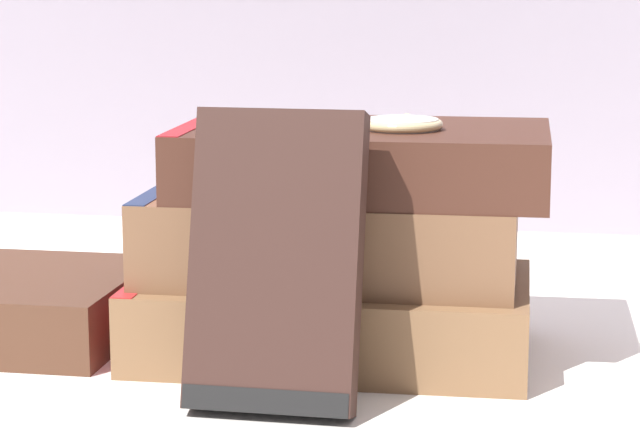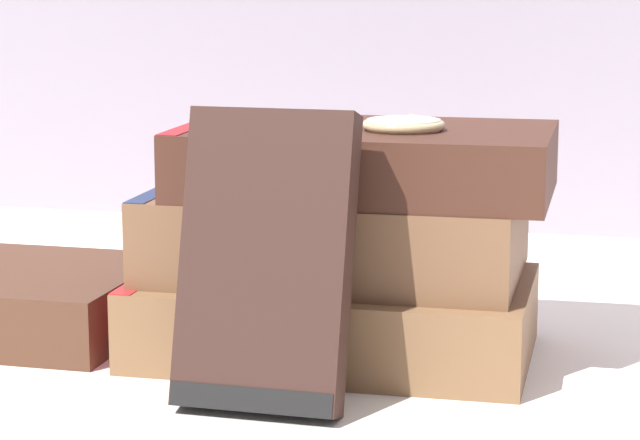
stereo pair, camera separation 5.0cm
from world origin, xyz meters
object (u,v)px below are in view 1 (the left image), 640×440
book_flat_top (354,160)px  reading_glasses (307,287)px  book_flat_bottom (323,316)px  book_flat_middle (324,232)px  pocket_watch (402,124)px  book_leaning_front (268,271)px

book_flat_top → reading_glasses: (-0.06, 0.14, -0.11)m
book_flat_bottom → book_flat_middle: bearing=97.0°
pocket_watch → book_leaning_front: bearing=-118.5°
book_flat_top → reading_glasses: 0.19m
book_flat_top → pocket_watch: size_ratio=4.33×
reading_glasses → book_leaning_front: bearing=-79.4°
book_flat_middle → book_leaning_front: bearing=-96.2°
book_flat_bottom → pocket_watch: size_ratio=4.64×
book_flat_top → book_leaning_front: bearing=-105.9°
book_flat_middle → pocket_watch: pocket_watch is taller
book_leaning_front → reading_glasses: 0.25m
book_flat_top → pocket_watch: (0.03, -0.01, 0.02)m
reading_glasses → book_flat_bottom: bearing=-71.6°
book_flat_bottom → book_flat_top: bearing=30.4°
book_flat_middle → reading_glasses: size_ratio=1.84×
book_flat_bottom → book_flat_middle: book_flat_middle is taller
book_flat_bottom → reading_glasses: size_ratio=1.95×
book_flat_top → reading_glasses: size_ratio=1.82×
book_leaning_front → reading_glasses: size_ratio=1.29×
book_flat_bottom → book_flat_middle: (-0.00, 0.01, 0.05)m
pocket_watch → reading_glasses: pocket_watch is taller
book_flat_top → book_flat_bottom: bearing=-149.6°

